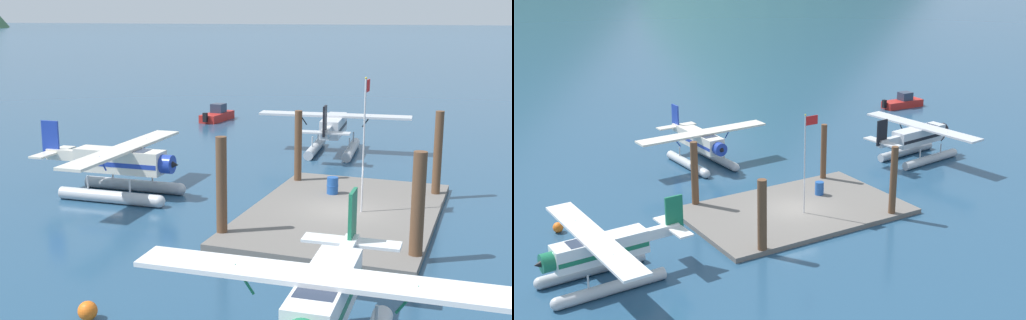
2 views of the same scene
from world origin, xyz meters
TOP-DOWN VIEW (x-y plane):
  - ground_plane at (0.00, 0.00)m, footprint 1200.00×1200.00m
  - dock_platform at (0.00, 0.00)m, footprint 13.44×8.57m
  - piling_near_left at (-4.88, -4.00)m, footprint 0.52×0.52m
  - piling_near_right at (4.68, -3.78)m, footprint 0.43×0.43m
  - piling_far_left at (-4.96, 4.10)m, footprint 0.46×0.46m
  - piling_far_right at (4.90, 3.76)m, footprint 0.41×0.41m
  - flagpole at (0.19, -0.86)m, footprint 0.95×0.10m
  - fuel_drum at (2.74, 1.22)m, footprint 0.62×0.62m
  - mooring_buoy at (-13.59, 4.94)m, footprint 0.62×0.62m
  - seaplane_cream_bow_centre at (-0.66, 11.69)m, footprint 10.45×7.98m
  - seaplane_silver_stbd_fwd at (14.23, 4.07)m, footprint 7.95×10.49m
  - seaplane_white_port_aft at (-13.55, -2.66)m, footprint 7.98×10.46m
  - boat_red_open_east at (24.85, 17.46)m, footprint 4.89×1.71m

SIDE VIEW (x-z plane):
  - ground_plane at x=0.00m, z-range 0.00..0.00m
  - dock_platform at x=0.00m, z-range 0.00..0.30m
  - mooring_buoy at x=-13.59m, z-range 0.00..0.62m
  - boat_red_open_east at x=24.85m, z-range -0.26..1.24m
  - fuel_drum at x=2.74m, z-range 0.30..1.18m
  - seaplane_cream_bow_centre at x=-0.66m, z-range -0.34..3.50m
  - seaplane_silver_stbd_fwd at x=14.23m, z-range -0.34..3.50m
  - seaplane_white_port_aft at x=-13.55m, z-range -0.34..3.50m
  - piling_far_right at x=4.90m, z-range 0.00..4.22m
  - piling_near_left at x=-4.88m, z-range 0.00..4.37m
  - piling_far_left at x=-4.96m, z-range 0.00..4.43m
  - piling_near_right at x=4.68m, z-range 0.00..4.61m
  - flagpole at x=0.19m, z-range 1.05..7.38m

